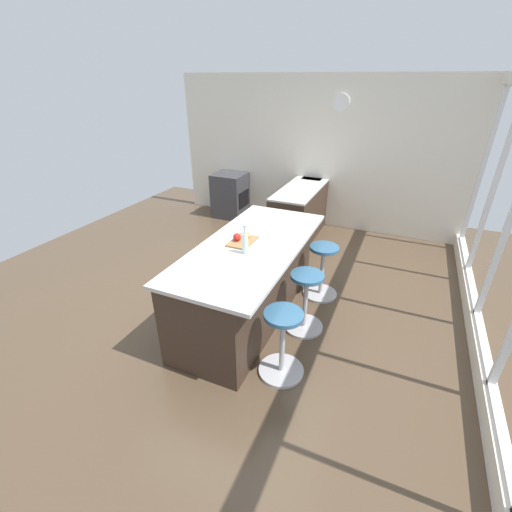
% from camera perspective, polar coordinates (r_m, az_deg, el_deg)
% --- Properties ---
extents(ground_plane, '(7.75, 7.75, 0.00)m').
position_cam_1_polar(ground_plane, '(4.50, -2.06, -7.11)').
color(ground_plane, brown).
extents(interior_partition_left, '(0.15, 5.27, 2.62)m').
position_cam_1_polar(interior_partition_left, '(6.63, 9.51, 16.34)').
color(interior_partition_left, silver).
rests_on(interior_partition_left, ground_plane).
extents(sink_cabinet, '(2.50, 0.60, 1.17)m').
position_cam_1_polar(sink_cabinet, '(6.52, 8.42, 8.39)').
color(sink_cabinet, '#38281E').
rests_on(sink_cabinet, ground_plane).
extents(oven_range, '(0.60, 0.61, 0.86)m').
position_cam_1_polar(oven_range, '(7.09, -4.26, 10.00)').
color(oven_range, '#38383D').
rests_on(oven_range, ground_plane).
extents(kitchen_island, '(2.32, 1.03, 0.94)m').
position_cam_1_polar(kitchen_island, '(4.01, -1.27, -3.83)').
color(kitchen_island, '#38281E').
rests_on(kitchen_island, ground_plane).
extents(stool_by_window, '(0.44, 0.44, 0.70)m').
position_cam_1_polar(stool_by_window, '(4.50, 10.81, -2.71)').
color(stool_by_window, '#B7B7BC').
rests_on(stool_by_window, ground_plane).
extents(stool_middle, '(0.44, 0.44, 0.70)m').
position_cam_1_polar(stool_middle, '(3.89, 8.11, -7.74)').
color(stool_middle, '#B7B7BC').
rests_on(stool_middle, ground_plane).
extents(stool_near_camera, '(0.44, 0.44, 0.70)m').
position_cam_1_polar(stool_near_camera, '(3.33, 4.35, -14.50)').
color(stool_near_camera, '#B7B7BC').
rests_on(stool_near_camera, ground_plane).
extents(cutting_board, '(0.36, 0.24, 0.02)m').
position_cam_1_polar(cutting_board, '(3.80, -2.26, 2.43)').
color(cutting_board, olive).
rests_on(cutting_board, kitchen_island).
extents(apple_yellow, '(0.07, 0.07, 0.07)m').
position_cam_1_polar(apple_yellow, '(3.85, -1.53, 3.51)').
color(apple_yellow, gold).
rests_on(apple_yellow, cutting_board).
extents(apple_red, '(0.09, 0.09, 0.09)m').
position_cam_1_polar(apple_red, '(3.78, -3.16, 3.14)').
color(apple_red, red).
rests_on(apple_red, cutting_board).
extents(water_bottle, '(0.06, 0.06, 0.31)m').
position_cam_1_polar(water_bottle, '(3.51, -1.83, 2.22)').
color(water_bottle, silver).
rests_on(water_bottle, kitchen_island).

